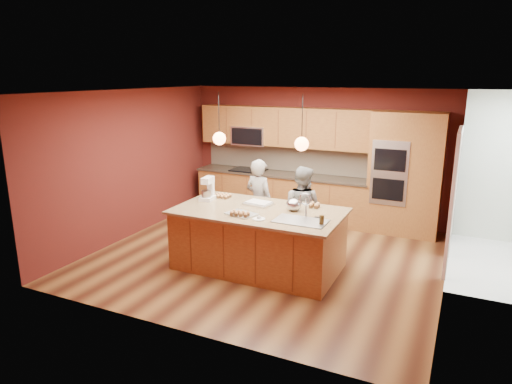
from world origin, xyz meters
The scene contains 24 objects.
floor centered at (0.00, 0.00, 0.00)m, with size 5.50×5.50×0.00m, color #422113.
ceiling centered at (0.00, 0.00, 2.70)m, with size 5.50×5.50×0.00m, color white.
wall_back centered at (0.00, 2.50, 1.35)m, with size 5.50×5.50×0.00m, color #531A16.
wall_front centered at (0.00, -2.50, 1.35)m, with size 5.50×5.50×0.00m, color #531A16.
wall_left centered at (-2.75, 0.00, 1.35)m, with size 5.00×5.00×0.00m, color #531A16.
wall_right centered at (2.75, 0.00, 1.35)m, with size 5.00×5.00×0.00m, color #531A16.
cabinet_run centered at (-0.68, 2.25, 0.98)m, with size 3.74×0.64×2.30m.
oven_column centered at (1.85, 2.19, 1.15)m, with size 1.30×0.62×2.30m.
doorway_trim centered at (2.73, 0.80, 1.05)m, with size 0.08×1.11×2.20m, color white, non-canonical shape.
pendant_left centered at (-0.62, -0.43, 2.00)m, with size 0.20×0.20×0.80m.
pendant_right centered at (0.72, -0.43, 2.00)m, with size 0.20×0.20×0.80m.
island centered at (0.06, -0.44, 0.48)m, with size 2.56×1.43×1.32m.
person_left centered at (-0.39, 0.54, 0.77)m, with size 0.56×0.37×1.54m, color black.
person_right centered at (0.40, 0.54, 0.74)m, with size 0.72×0.56×1.48m, color gray.
stand_mixer centered at (-0.95, -0.26, 1.11)m, with size 0.23×0.30×0.38m.
sheet_cake centered at (-0.08, -0.17, 0.97)m, with size 0.47×0.37×0.05m.
cooling_rack centered at (-0.08, -0.76, 0.95)m, with size 0.43×0.31×0.02m, color silver.
mixing_bowl centered at (0.55, -0.24, 1.04)m, with size 0.23×0.23×0.20m, color #ABADB2.
plate centered at (0.25, -0.86, 0.95)m, with size 0.18×0.18×0.01m, color silver.
tumbler centered at (1.13, -0.71, 1.01)m, with size 0.07×0.07×0.13m, color #31240E.
phone centered at (1.01, -0.44, 0.95)m, with size 0.13×0.07×0.01m, color black.
cupcakes_left centered at (-0.80, -0.04, 0.97)m, with size 0.29×0.21×0.06m, color tan, non-canonical shape.
cupcakes_rack centered at (-0.06, -0.87, 0.99)m, with size 0.30×0.15×0.07m, color tan, non-canonical shape.
cupcakes_right centered at (0.78, 0.04, 0.98)m, with size 0.17×0.17×0.08m, color tan, non-canonical shape.
Camera 1 is at (2.85, -6.50, 2.96)m, focal length 32.00 mm.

